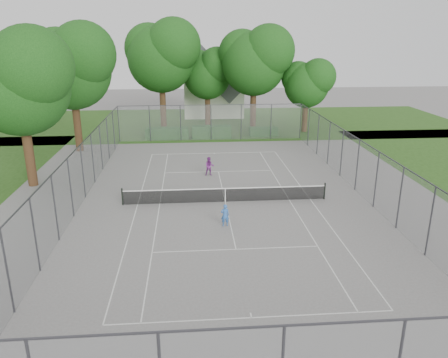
{
  "coord_description": "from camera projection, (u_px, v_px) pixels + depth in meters",
  "views": [
    {
      "loc": [
        -2.14,
        -25.62,
        10.13
      ],
      "look_at": [
        0.0,
        1.0,
        1.2
      ],
      "focal_mm": 35.0,
      "sensor_mm": 36.0,
      "label": 1
    }
  ],
  "objects": [
    {
      "name": "tennis_net",
      "position": [
        225.0,
        194.0,
        27.43
      ],
      "size": [
        12.87,
        0.1,
        1.1
      ],
      "color": "black",
      "rests_on": "ground"
    },
    {
      "name": "hedge_mid",
      "position": [
        211.0,
        132.0,
        44.33
      ],
      "size": [
        3.95,
        1.13,
        1.24
      ],
      "primitive_type": "cube",
      "color": "#1A4917",
      "rests_on": "ground"
    },
    {
      "name": "hedge_left",
      "position": [
        167.0,
        133.0,
        44.21
      ],
      "size": [
        4.32,
        1.3,
        1.08
      ],
      "primitive_type": "cube",
      "color": "#1A4917",
      "rests_on": "ground"
    },
    {
      "name": "grass_far",
      "position": [
        207.0,
        123.0,
        52.17
      ],
      "size": [
        60.0,
        20.0,
        0.0
      ],
      "primitive_type": "cube",
      "color": "#254A15",
      "rests_on": "ground"
    },
    {
      "name": "hedge_right",
      "position": [
        264.0,
        131.0,
        45.4
      ],
      "size": [
        2.91,
        1.07,
        0.87
      ],
      "primitive_type": "cube",
      "color": "#1A4917",
      "rests_on": "ground"
    },
    {
      "name": "tree_side_back",
      "position": [
        72.0,
        63.0,
        37.19
      ],
      "size": [
        7.8,
        7.12,
        11.21
      ],
      "color": "#3A2415",
      "rests_on": "ground"
    },
    {
      "name": "perimeter_fence",
      "position": [
        225.0,
        175.0,
        27.02
      ],
      "size": [
        18.08,
        34.08,
        3.52
      ],
      "color": "#38383D",
      "rests_on": "ground"
    },
    {
      "name": "woman_player",
      "position": [
        209.0,
        166.0,
        32.53
      ],
      "size": [
        0.71,
        0.56,
        1.42
      ],
      "primitive_type": "imported",
      "rotation": [
        0.0,
        0.0,
        0.03
      ],
      "color": "#7B2B81",
      "rests_on": "ground"
    },
    {
      "name": "house",
      "position": [
        213.0,
        86.0,
        55.7
      ],
      "size": [
        7.38,
        5.72,
        9.19
      ],
      "color": "silver",
      "rests_on": "ground"
    },
    {
      "name": "court_markings",
      "position": [
        225.0,
        202.0,
        27.59
      ],
      "size": [
        11.03,
        23.83,
        0.01
      ],
      "color": "silver",
      "rests_on": "ground"
    },
    {
      "name": "girl_player",
      "position": [
        225.0,
        215.0,
        23.98
      ],
      "size": [
        0.47,
        0.31,
        1.27
      ],
      "primitive_type": "imported",
      "rotation": [
        0.0,
        0.0,
        3.16
      ],
      "color": "#3066B6",
      "rests_on": "ground"
    },
    {
      "name": "ground",
      "position": [
        225.0,
        202.0,
        27.59
      ],
      "size": [
        120.0,
        120.0,
        0.0
      ],
      "primitive_type": "plane",
      "color": "slate",
      "rests_on": "ground"
    },
    {
      "name": "tree_far_left",
      "position": [
        162.0,
        53.0,
        46.45
      ],
      "size": [
        8.22,
        7.5,
        11.81
      ],
      "color": "#3A2415",
      "rests_on": "ground"
    },
    {
      "name": "tree_far_midright",
      "position": [
        255.0,
        58.0,
        45.8
      ],
      "size": [
        7.74,
        7.07,
        11.13
      ],
      "color": "#3A2415",
      "rests_on": "ground"
    },
    {
      "name": "tree_side_front",
      "position": [
        19.0,
        78.0,
        28.27
      ],
      "size": [
        7.47,
        6.82,
        10.73
      ],
      "color": "#3A2415",
      "rests_on": "ground"
    },
    {
      "name": "tree_far_right",
      "position": [
        308.0,
        82.0,
        45.72
      ],
      "size": [
        5.39,
        4.92,
        7.75
      ],
      "color": "#3A2415",
      "rests_on": "ground"
    },
    {
      "name": "tree_far_midleft",
      "position": [
        208.0,
        72.0,
        49.01
      ],
      "size": [
        6.12,
        5.59,
        8.8
      ],
      "color": "#3A2415",
      "rests_on": "ground"
    }
  ]
}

